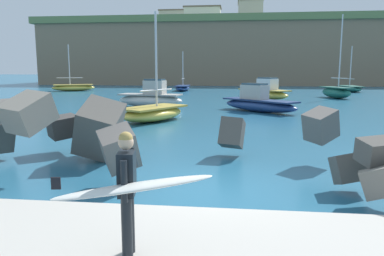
% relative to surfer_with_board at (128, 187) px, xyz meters
% --- Properties ---
extents(ground_plane, '(400.00, 400.00, 0.00)m').
position_rel_surfer_with_board_xyz_m(ground_plane, '(0.74, 3.88, -1.28)').
color(ground_plane, '#235B7A').
extents(breakwater_jetty, '(31.82, 6.06, 2.72)m').
position_rel_surfer_with_board_xyz_m(breakwater_jetty, '(-1.83, 5.62, -0.15)').
color(breakwater_jetty, gray).
rests_on(breakwater_jetty, ground).
extents(surfer_with_board, '(2.12, 1.29, 1.78)m').
position_rel_surfer_with_board_xyz_m(surfer_with_board, '(0.00, 0.00, 0.00)').
color(surfer_with_board, black).
rests_on(surfer_with_board, walkway_path).
extents(boat_near_left, '(1.88, 5.10, 5.22)m').
position_rel_surfer_with_board_xyz_m(boat_near_left, '(-5.65, 45.01, -0.86)').
color(boat_near_left, navy).
rests_on(boat_near_left, ground).
extents(boat_near_centre, '(5.48, 5.36, 1.91)m').
position_rel_surfer_with_board_xyz_m(boat_near_centre, '(2.97, 20.89, -0.67)').
color(boat_near_centre, navy).
rests_on(boat_near_centre, ground).
extents(boat_near_right, '(5.28, 2.57, 2.14)m').
position_rel_surfer_with_board_xyz_m(boat_near_right, '(-4.93, 22.87, -0.58)').
color(boat_near_right, beige).
rests_on(boat_near_right, ground).
extents(boat_mid_left, '(2.84, 4.67, 8.08)m').
position_rel_surfer_with_board_xyz_m(boat_mid_left, '(11.42, 33.94, -0.64)').
color(boat_mid_left, '#1E6656').
rests_on(boat_mid_left, ground).
extents(boat_mid_centre, '(5.31, 5.81, 2.10)m').
position_rel_surfer_with_board_xyz_m(boat_mid_centre, '(4.17, 31.71, -0.61)').
color(boat_mid_centre, '#EAC64C').
rests_on(boat_mid_centre, ground).
extents(boat_mid_right, '(5.81, 4.16, 6.08)m').
position_rel_surfer_with_board_xyz_m(boat_mid_right, '(-20.04, 42.84, -0.79)').
color(boat_mid_right, '#EAC64C').
rests_on(boat_mid_right, ground).
extents(boat_far_left, '(2.27, 5.37, 5.79)m').
position_rel_surfer_with_board_xyz_m(boat_far_left, '(16.14, 45.40, -0.84)').
color(boat_far_left, '#1E6656').
rests_on(boat_far_left, ground).
extents(boat_far_right, '(3.85, 4.79, 5.93)m').
position_rel_surfer_with_board_xyz_m(boat_far_right, '(-3.11, 15.41, -0.81)').
color(boat_far_right, '#EAC64C').
rests_on(boat_far_right, ground).
extents(headland_bluff, '(88.15, 39.02, 12.27)m').
position_rel_surfer_with_board_xyz_m(headland_bluff, '(8.17, 80.14, 4.88)').
color(headland_bluff, '#847056').
rests_on(headland_bluff, ground).
extents(station_building_west, '(8.18, 4.88, 4.12)m').
position_rel_surfer_with_board_xyz_m(station_building_west, '(-6.04, 79.68, 13.06)').
color(station_building_west, silver).
rests_on(station_building_west, headland_bluff).
extents(station_building_central, '(7.52, 4.76, 4.99)m').
position_rel_surfer_with_board_xyz_m(station_building_central, '(-13.84, 89.33, 13.50)').
color(station_building_central, '#B2ADA3').
rests_on(station_building_central, headland_bluff).
extents(station_building_east, '(5.66, 7.53, 5.91)m').
position_rel_surfer_with_board_xyz_m(station_building_east, '(4.44, 84.30, 13.96)').
color(station_building_east, '#B2ADA3').
rests_on(station_building_east, headland_bluff).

